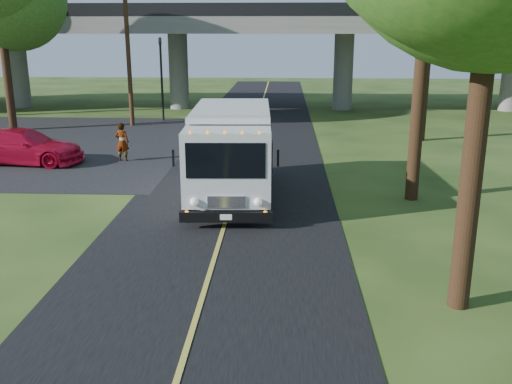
# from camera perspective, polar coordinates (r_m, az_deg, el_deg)

# --- Properties ---
(ground) EXTENTS (120.00, 120.00, 0.00)m
(ground) POSITION_cam_1_polar(r_m,az_deg,el_deg) (11.83, -6.13, -12.85)
(ground) COLOR #253E16
(ground) RESTS_ON ground
(road) EXTENTS (7.00, 90.00, 0.02)m
(road) POSITION_cam_1_polar(r_m,az_deg,el_deg) (21.08, -2.03, 0.35)
(road) COLOR black
(road) RESTS_ON ground
(parking_lot) EXTENTS (16.00, 18.00, 0.01)m
(parking_lot) POSITION_cam_1_polar(r_m,az_deg,el_deg) (31.48, -21.19, 4.50)
(parking_lot) COLOR black
(parking_lot) RESTS_ON ground
(lane_line) EXTENTS (0.12, 90.00, 0.01)m
(lane_line) POSITION_cam_1_polar(r_m,az_deg,el_deg) (21.07, -2.03, 0.40)
(lane_line) COLOR gold
(lane_line) RESTS_ON road
(overpass) EXTENTS (54.00, 10.00, 7.30)m
(overpass) POSITION_cam_1_polar(r_m,az_deg,el_deg) (42.28, 0.45, 14.44)
(overpass) COLOR slate
(overpass) RESTS_ON ground
(traffic_signal) EXTENTS (0.18, 0.22, 5.20)m
(traffic_signal) POSITION_cam_1_polar(r_m,az_deg,el_deg) (37.13, -9.45, 11.92)
(traffic_signal) COLOR black
(traffic_signal) RESTS_ON ground
(utility_pole) EXTENTS (1.60, 0.26, 9.00)m
(utility_pole) POSITION_cam_1_polar(r_m,az_deg,el_deg) (35.47, -12.68, 13.84)
(utility_pole) COLOR #472D19
(utility_pole) RESTS_ON ground
(step_van) EXTENTS (2.99, 7.38, 3.05)m
(step_van) POSITION_cam_1_polar(r_m,az_deg,el_deg) (19.75, -2.49, 4.20)
(step_van) COLOR silver
(step_van) RESTS_ON ground
(red_sedan) EXTENTS (5.34, 2.51, 1.51)m
(red_sedan) POSITION_cam_1_polar(r_m,az_deg,el_deg) (26.95, -22.20, 4.24)
(red_sedan) COLOR #B80B2A
(red_sedan) RESTS_ON ground
(pedestrian) EXTENTS (0.68, 0.49, 1.72)m
(pedestrian) POSITION_cam_1_polar(r_m,az_deg,el_deg) (26.06, -13.24, 4.88)
(pedestrian) COLOR gray
(pedestrian) RESTS_ON ground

